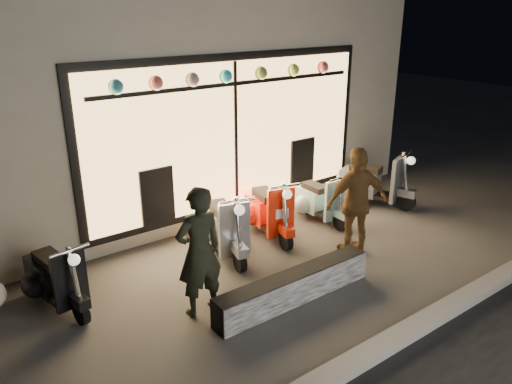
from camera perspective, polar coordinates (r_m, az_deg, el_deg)
ground at (r=7.09m, az=1.34°, el=-9.77°), size 40.00×40.00×0.00m
kerb at (r=5.88m, az=13.97°, el=-16.91°), size 40.00×0.25×0.12m
shop_building at (r=10.60m, az=-15.70°, el=11.81°), size 10.20×6.23×4.20m
graffiti_barrier at (r=6.51m, az=4.36°, el=-10.76°), size 2.34×0.28×0.40m
scooter_silver at (r=7.70m, az=-3.85°, el=-3.77°), size 0.69×1.44×1.03m
scooter_red at (r=8.28m, az=1.24°, el=-2.00°), size 0.67×1.41×1.00m
scooter_black at (r=6.88m, az=-22.12°, el=-8.86°), size 0.54×1.30×0.93m
scooter_blue at (r=8.90m, az=6.87°, el=-0.84°), size 0.42×1.23×0.88m
scooter_grey at (r=9.76m, az=12.65°, el=1.15°), size 0.81×1.45×1.05m
man at (r=6.02m, az=-6.52°, el=-6.81°), size 0.61×0.40×1.65m
woman at (r=7.55m, az=11.44°, el=-1.14°), size 1.06×0.67×1.68m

